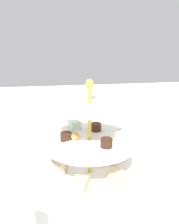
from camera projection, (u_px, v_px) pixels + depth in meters
ground_plane at (90, 175)px, 0.68m from camera, size 2.40×2.40×0.00m
tiered_serving_stand at (89, 149)px, 0.66m from camera, size 0.30×0.30×0.27m
water_glass_tall_right at (72, 121)px, 0.93m from camera, size 0.07×0.07×0.12m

